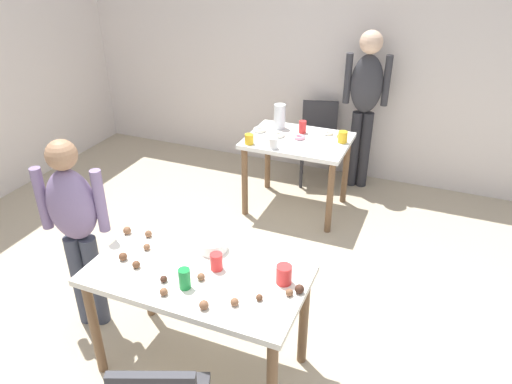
{
  "coord_description": "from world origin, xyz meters",
  "views": [
    {
      "loc": [
        1.03,
        -1.92,
        2.5
      ],
      "look_at": [
        -0.09,
        0.79,
        0.9
      ],
      "focal_mm": 34.08,
      "sensor_mm": 36.0,
      "label": 1
    }
  ],
  "objects": [
    {
      "name": "pitcher_far",
      "position": [
        -0.49,
        2.37,
        0.87
      ],
      "size": [
        0.11,
        0.11,
        0.24
      ],
      "primitive_type": "cylinder",
      "color": "white",
      "rests_on": "dining_table_far"
    },
    {
      "name": "cup_far_3",
      "position": [
        0.18,
        2.24,
        0.8
      ],
      "size": [
        0.09,
        0.09,
        0.11
      ],
      "primitive_type": "cylinder",
      "color": "yellow",
      "rests_on": "dining_table_far"
    },
    {
      "name": "wall_back",
      "position": [
        0.0,
        3.2,
        1.3
      ],
      "size": [
        6.4,
        0.1,
        2.6
      ],
      "primitive_type": "cube",
      "color": "silver",
      "rests_on": "ground_plane"
    },
    {
      "name": "cake_ball_4",
      "position": [
        -0.21,
        -0.22,
        0.77
      ],
      "size": [
        0.04,
        0.04,
        0.04
      ],
      "primitive_type": "sphere",
      "color": "brown",
      "rests_on": "dining_table_near"
    },
    {
      "name": "cake_ball_12",
      "position": [
        -0.6,
        -0.04,
        0.78
      ],
      "size": [
        0.05,
        0.05,
        0.05
      ],
      "primitive_type": "sphere",
      "color": "brown",
      "rests_on": "dining_table_near"
    },
    {
      "name": "person_adult_far",
      "position": [
        0.24,
        2.9,
        1.0
      ],
      "size": [
        0.46,
        0.25,
        1.65
      ],
      "color": "#28282D",
      "rests_on": "ground_plane"
    },
    {
      "name": "donut_far_2",
      "position": [
        -0.63,
        2.21,
        0.77
      ],
      "size": [
        0.13,
        0.13,
        0.04
      ],
      "primitive_type": "torus",
      "color": "white",
      "rests_on": "dining_table_far"
    },
    {
      "name": "dining_table_near",
      "position": [
        -0.14,
        0.02,
        0.64
      ],
      "size": [
        1.28,
        0.68,
        0.75
      ],
      "color": "silver",
      "rests_on": "ground_plane"
    },
    {
      "name": "soda_can",
      "position": [
        -0.13,
        -0.12,
        0.81
      ],
      "size": [
        0.07,
        0.07,
        0.12
      ],
      "primitive_type": "cylinder",
      "color": "#198438",
      "rests_on": "dining_table_near"
    },
    {
      "name": "cake_ball_6",
      "position": [
        0.18,
        -0.15,
        0.77
      ],
      "size": [
        0.04,
        0.04,
        0.04
      ],
      "primitive_type": "sphere",
      "color": "brown",
      "rests_on": "dining_table_near"
    },
    {
      "name": "cake_ball_9",
      "position": [
        0.47,
        0.07,
        0.78
      ],
      "size": [
        0.05,
        0.05,
        0.05
      ],
      "primitive_type": "sphere",
      "color": "#3D2319",
      "rests_on": "dining_table_near"
    },
    {
      "name": "cake_ball_7",
      "position": [
        -0.49,
        -0.08,
        0.77
      ],
      "size": [
        0.05,
        0.05,
        0.05
      ],
      "primitive_type": "sphere",
      "color": "brown",
      "rests_on": "dining_table_near"
    },
    {
      "name": "cake_ball_5",
      "position": [
        0.29,
        -0.07,
        0.77
      ],
      "size": [
        0.04,
        0.04,
        0.04
      ],
      "primitive_type": "sphere",
      "color": "brown",
      "rests_on": "dining_table_near"
    },
    {
      "name": "cup_near_1",
      "position": [
        -0.05,
        0.09,
        0.8
      ],
      "size": [
        0.07,
        0.07,
        0.11
      ],
      "primitive_type": "cylinder",
      "color": "red",
      "rests_on": "dining_table_near"
    },
    {
      "name": "cup_far_1",
      "position": [
        -0.23,
        2.33,
        0.81
      ],
      "size": [
        0.07,
        0.07,
        0.12
      ],
      "primitive_type": "cylinder",
      "color": "red",
      "rests_on": "dining_table_far"
    },
    {
      "name": "cake_ball_10",
      "position": [
        -0.6,
        0.22,
        0.77
      ],
      "size": [
        0.05,
        0.05,
        0.05
      ],
      "primitive_type": "sphere",
      "color": "brown",
      "rests_on": "dining_table_near"
    },
    {
      "name": "cup_far_0",
      "position": [
        -0.36,
        1.87,
        0.8
      ],
      "size": [
        0.08,
        0.08,
        0.1
      ],
      "primitive_type": "cylinder",
      "color": "white",
      "rests_on": "dining_table_far"
    },
    {
      "name": "cake_ball_2",
      "position": [
        -0.53,
        0.1,
        0.77
      ],
      "size": [
        0.04,
        0.04,
        0.04
      ],
      "primitive_type": "sphere",
      "color": "brown",
      "rests_on": "dining_table_near"
    },
    {
      "name": "cup_near_0",
      "position": [
        0.36,
        0.12,
        0.81
      ],
      "size": [
        0.09,
        0.09,
        0.11
      ],
      "primitive_type": "cylinder",
      "color": "red",
      "rests_on": "dining_table_near"
    },
    {
      "name": "dining_table_far",
      "position": [
        -0.23,
        2.17,
        0.63
      ],
      "size": [
        0.96,
        0.73,
        0.75
      ],
      "color": "white",
      "rests_on": "ground_plane"
    },
    {
      "name": "cake_ball_0",
      "position": [
        -0.27,
        -0.13,
        0.77
      ],
      "size": [
        0.04,
        0.04,
        0.04
      ],
      "primitive_type": "sphere",
      "color": "#3D2319",
      "rests_on": "dining_table_near"
    },
    {
      "name": "donut_far_3",
      "position": [
        0.01,
        2.38,
        0.76
      ],
      "size": [
        0.1,
        0.1,
        0.03
      ],
      "primitive_type": "torus",
      "color": "white",
      "rests_on": "dining_table_far"
    },
    {
      "name": "mixing_bowl",
      "position": [
        -0.15,
        0.25,
        0.79
      ],
      "size": [
        0.18,
        0.18,
        0.07
      ],
      "primitive_type": "cylinder",
      "color": "white",
      "rests_on": "dining_table_near"
    },
    {
      "name": "cake_ball_1",
      "position": [
        -0.08,
        -0.03,
        0.77
      ],
      "size": [
        0.04,
        0.04,
        0.04
      ],
      "primitive_type": "sphere",
      "color": "brown",
      "rests_on": "dining_table_near"
    },
    {
      "name": "donut_far_4",
      "position": [
        -0.41,
        2.16,
        0.77
      ],
      "size": [
        0.12,
        0.12,
        0.04
      ],
      "primitive_type": "torus",
      "color": "white",
      "rests_on": "dining_table_far"
    },
    {
      "name": "chair_far_table",
      "position": [
        -0.21,
        2.89,
        0.5
      ],
      "size": [
        0.49,
        0.49,
        0.87
      ],
      "color": "#2D2D33",
      "rests_on": "ground_plane"
    },
    {
      "name": "cake_ball_8",
      "position": [
        0.04,
        -0.24,
        0.78
      ],
      "size": [
        0.05,
        0.05,
        0.05
      ],
      "primitive_type": "sphere",
      "color": "brown",
      "rests_on": "dining_table_near"
    },
    {
      "name": "fork_near",
      "position": [
        0.01,
        -0.12,
        0.75
      ],
      "size": [
        0.17,
        0.02,
        0.01
      ],
      "primitive_type": "cube",
      "color": "silver",
      "rests_on": "dining_table_near"
    },
    {
      "name": "donut_far_1",
      "position": [
        -0.21,
        2.17,
        0.77
      ],
      "size": [
        0.11,
        0.11,
        0.03
      ],
      "primitive_type": "torus",
      "color": "pink",
      "rests_on": "dining_table_far"
    },
    {
      "name": "ground_plane",
      "position": [
        0.0,
        0.0,
        0.0
      ],
      "size": [
        6.4,
        6.4,
        0.0
      ],
      "primitive_type": "plane",
      "color": "tan"
    },
    {
      "name": "cup_far_2",
      "position": [
        -0.6,
        1.88,
        0.8
      ],
      "size": [
        0.08,
        0.08,
        0.09
      ],
      "primitive_type": "cylinder",
      "color": "yellow",
      "rests_on": "dining_table_far"
    },
    {
      "name": "donut_far_0",
      "position": [
        0.15,
        2.35,
        0.76
      ],
      "size": [
        0.1,
        0.1,
        0.03
      ],
      "primitive_type": "torus",
      "color": "gold",
      "rests_on": "dining_table_far"
    },
    {
      "name": "person_girl_near",
      "position": [
        -1.06,
        0.09,
        0.83
      ],
      "size": [
        0.45,
        0.29,
        1.4
      ],
      "color": "#383D4C",
      "rests_on": "ground_plane"
    },
    {
      "name": "cake_ball_3",
      "position": [
        0.42,
        0.03,
        0.77
      ],
      "size": [
        0.04,
        0.04,
        0.04
      ],
      "primitive_type": "sphere",
      "color": "brown",
      "rests_on": "dining_table_near"
    },
    {
      "name": "cake_ball_11",
      "position": [
        -0.75,
        0.2,
        0.78
      ],
      "size": [
        0.05,
        0.05,
        0.05
      ],
      "primitive_type": "sphere",
      "color": "brown",
      "rests_on": "dining_table_near"
    }
  ]
}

